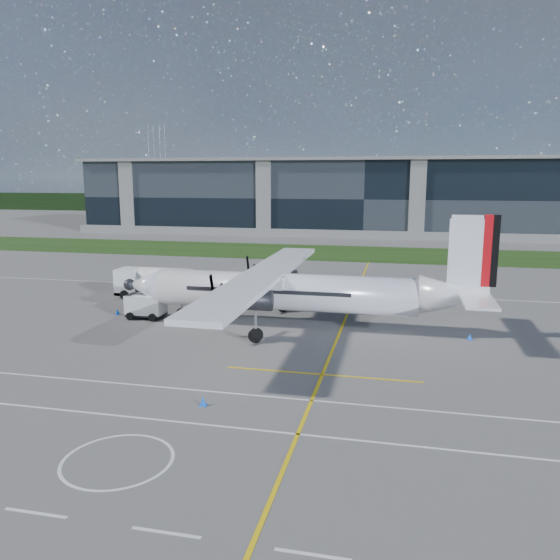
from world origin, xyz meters
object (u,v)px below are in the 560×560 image
object	(u,v)px
safety_cone_tail	(470,337)
fuel_tanker_truck	(150,283)
pylon_west	(158,168)
ground_crew_person	(191,314)
safety_cone_portwing	(203,401)
baggage_tug	(146,306)
turboprop_aircraft	(298,271)
safety_cone_nose_stbd	(150,312)
safety_cone_fwd	(117,312)

from	to	relation	value
safety_cone_tail	fuel_tanker_truck	bearing A→B (deg)	164.74
pylon_west	fuel_tanker_truck	xyz separation A→B (m)	(63.28, -138.51, -13.47)
ground_crew_person	safety_cone_tail	bearing A→B (deg)	-71.99
safety_cone_portwing	baggage_tug	bearing A→B (deg)	124.72
baggage_tug	safety_cone_tail	world-z (taller)	baggage_tug
turboprop_aircraft	ground_crew_person	size ratio (longest dim) A/B	15.42
fuel_tanker_truck	safety_cone_portwing	size ratio (longest dim) A/B	16.36
safety_cone_portwing	safety_cone_nose_stbd	bearing A→B (deg)	123.51
turboprop_aircraft	safety_cone_fwd	bearing A→B (deg)	177.99
ground_crew_person	safety_cone_tail	world-z (taller)	ground_crew_person
pylon_west	baggage_tug	xyz separation A→B (m)	(66.45, -145.87, -13.99)
turboprop_aircraft	ground_crew_person	xyz separation A→B (m)	(-8.33, -1.63, -3.59)
ground_crew_person	baggage_tug	bearing A→B (deg)	86.74
baggage_tug	safety_cone_portwing	world-z (taller)	baggage_tug
ground_crew_person	safety_cone_portwing	bearing A→B (deg)	-140.82
turboprop_aircraft	ground_crew_person	bearing A→B (deg)	-168.89
safety_cone_nose_stbd	safety_cone_fwd	xyz separation A→B (m)	(-2.82, -0.44, 0.00)
safety_cone_portwing	turboprop_aircraft	bearing A→B (deg)	82.96
baggage_tug	safety_cone_nose_stbd	world-z (taller)	baggage_tug
ground_crew_person	safety_cone_fwd	size ratio (longest dim) A/B	3.96
fuel_tanker_truck	baggage_tug	size ratio (longest dim) A/B	2.44
pylon_west	safety_cone_fwd	size ratio (longest dim) A/B	60.00
safety_cone_tail	ground_crew_person	bearing A→B (deg)	-177.39
safety_cone_tail	safety_cone_portwing	xyz separation A→B (m)	(-15.03, -15.38, 0.00)
safety_cone_nose_stbd	safety_cone_fwd	world-z (taller)	same
safety_cone_tail	safety_cone_fwd	size ratio (longest dim) A/B	1.00
fuel_tanker_truck	safety_cone_nose_stbd	world-z (taller)	fuel_tanker_truck
safety_cone_fwd	ground_crew_person	bearing A→B (deg)	-15.83
fuel_tanker_truck	baggage_tug	xyz separation A→B (m)	(3.16, -7.36, -0.53)
pylon_west	safety_cone_portwing	xyz separation A→B (m)	(77.54, -161.87, -14.75)
fuel_tanker_truck	safety_cone_nose_stbd	size ratio (longest dim) A/B	16.36
fuel_tanker_truck	safety_cone_fwd	size ratio (longest dim) A/B	16.36
turboprop_aircraft	baggage_tug	distance (m)	13.55
baggage_tug	safety_cone_portwing	xyz separation A→B (m)	(11.09, -16.01, -0.76)
turboprop_aircraft	safety_cone_fwd	xyz separation A→B (m)	(-16.09, 0.57, -4.33)
baggage_tug	safety_cone_tail	xyz separation A→B (m)	(26.12, -0.63, -0.76)
safety_cone_fwd	safety_cone_portwing	bearing A→B (deg)	-49.64
turboprop_aircraft	baggage_tug	bearing A→B (deg)	-179.86
safety_cone_nose_stbd	safety_cone_fwd	bearing A→B (deg)	-171.10
turboprop_aircraft	safety_cone_nose_stbd	world-z (taller)	turboprop_aircraft
safety_cone_tail	turboprop_aircraft	bearing A→B (deg)	177.10
pylon_west	safety_cone_fwd	bearing A→B (deg)	-66.41
ground_crew_person	safety_cone_nose_stbd	bearing A→B (deg)	77.26
pylon_west	safety_cone_portwing	world-z (taller)	pylon_west
ground_crew_person	safety_cone_fwd	bearing A→B (deg)	89.58
turboprop_aircraft	safety_cone_tail	world-z (taller)	turboprop_aircraft
fuel_tanker_truck	safety_cone_fwd	xyz separation A→B (m)	(0.15, -6.76, -1.28)
turboprop_aircraft	fuel_tanker_truck	bearing A→B (deg)	155.72
ground_crew_person	fuel_tanker_truck	bearing A→B (deg)	56.84
fuel_tanker_truck	safety_cone_tail	bearing A→B (deg)	-15.26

